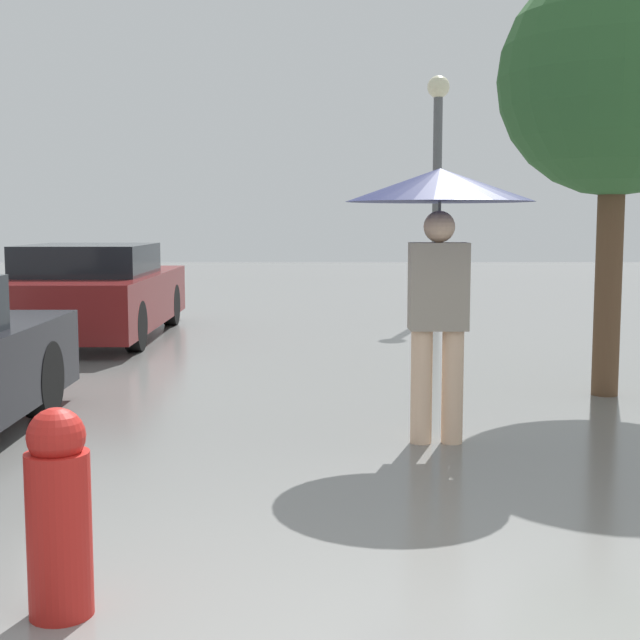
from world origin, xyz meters
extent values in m
cylinder|color=beige|center=(0.30, 3.58, 0.40)|extent=(0.15, 0.15, 0.79)
cylinder|color=beige|center=(0.51, 3.58, 0.40)|extent=(0.15, 0.15, 0.79)
cube|color=gray|center=(0.40, 3.58, 1.09)|extent=(0.40, 0.23, 0.59)
sphere|color=beige|center=(0.40, 3.58, 1.49)|extent=(0.21, 0.21, 0.21)
cylinder|color=#515456|center=(0.40, 3.58, 1.35)|extent=(0.02, 0.02, 0.63)
cone|color=#191E4C|center=(0.40, 3.58, 1.77)|extent=(1.28, 1.28, 0.22)
cylinder|color=black|center=(-2.57, 4.41, 0.30)|extent=(0.18, 0.60, 0.60)
cube|color=maroon|center=(-3.34, 9.25, 0.50)|extent=(1.78, 4.26, 0.67)
cube|color=black|center=(-3.34, 9.04, 1.03)|extent=(1.51, 1.92, 0.39)
cylinder|color=black|center=(-4.14, 10.57, 0.30)|extent=(0.18, 0.60, 0.60)
cylinder|color=black|center=(-2.54, 10.57, 0.30)|extent=(0.18, 0.60, 0.60)
cylinder|color=black|center=(-2.54, 7.93, 0.30)|extent=(0.18, 0.60, 0.60)
cylinder|color=brown|center=(2.13, 5.27, 1.10)|extent=(0.23, 0.23, 2.19)
sphere|color=#2D5B2D|center=(2.13, 5.27, 2.74)|extent=(2.00, 2.00, 2.00)
cylinder|color=#515456|center=(1.51, 11.80, 1.75)|extent=(0.14, 0.14, 3.51)
sphere|color=beige|center=(1.51, 11.80, 3.61)|extent=(0.35, 0.35, 0.35)
cylinder|color=#B21E19|center=(-1.43, 0.88, 0.33)|extent=(0.25, 0.25, 0.65)
sphere|color=#B21E19|center=(-1.43, 0.88, 0.71)|extent=(0.22, 0.22, 0.22)
camera|label=1|loc=(-0.45, -2.46, 1.54)|focal=50.00mm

